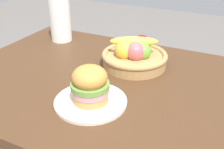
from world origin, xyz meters
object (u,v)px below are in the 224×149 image
object	(u,v)px
sandwich	(90,84)
fruit_basket	(134,55)
plate	(91,102)
paper_towel_roll	(60,19)

from	to	relation	value
sandwich	fruit_basket	world-z (taller)	sandwich
plate	paper_towel_roll	world-z (taller)	paper_towel_roll
paper_towel_roll	sandwich	bearing A→B (deg)	-46.07
sandwich	paper_towel_roll	distance (m)	0.65
plate	sandwich	xyz separation A→B (m)	(0.00, 0.00, 0.07)
fruit_basket	paper_towel_roll	world-z (taller)	paper_towel_roll
sandwich	paper_towel_roll	bearing A→B (deg)	133.93
fruit_basket	paper_towel_roll	bearing A→B (deg)	165.74
sandwich	paper_towel_roll	size ratio (longest dim) A/B	0.55
plate	sandwich	world-z (taller)	sandwich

